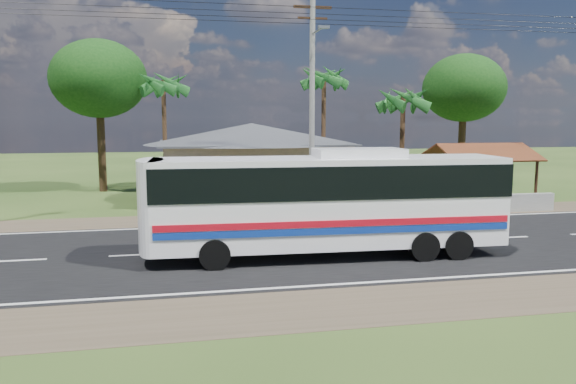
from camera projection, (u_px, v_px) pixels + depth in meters
name	position (u px, v px, depth m)	size (l,w,h in m)	color
ground	(274.00, 249.00, 20.33)	(120.00, 120.00, 0.00)	#264117
road	(274.00, 249.00, 20.33)	(120.00, 16.00, 0.03)	black
house	(252.00, 153.00, 32.80)	(12.40, 10.00, 5.00)	tan
waiting_shed	(480.00, 154.00, 30.79)	(5.20, 4.48, 3.35)	#351E13
concrete_barrier	(490.00, 204.00, 28.08)	(7.00, 0.30, 0.90)	#9E9E99
utility_poles	(305.00, 95.00, 26.39)	(32.80, 2.22, 11.00)	#9E9E99
palm_near	(403.00, 100.00, 32.13)	(2.80, 2.80, 6.70)	#47301E
palm_mid	(324.00, 79.00, 35.62)	(2.80, 2.80, 8.20)	#47301E
palm_far	(163.00, 85.00, 34.19)	(2.80, 2.80, 7.70)	#47301E
tree_behind_house	(99.00, 79.00, 35.29)	(6.00, 6.00, 9.61)	#47301E
tree_behind_shed	(464.00, 89.00, 38.15)	(5.60, 5.60, 9.02)	#47301E
coach_bus	(330.00, 195.00, 19.00)	(11.99, 3.02, 3.69)	white
motorcycle	(311.00, 211.00, 25.91)	(0.59, 1.69, 0.89)	black
person	(497.00, 200.00, 26.91)	(0.57, 0.38, 1.57)	navy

